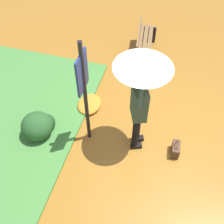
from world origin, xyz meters
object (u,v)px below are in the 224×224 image
info_sign_post (84,85)px  park_bench (143,42)px  person_with_umbrella (141,84)px  handbag (176,149)px

info_sign_post → park_bench: (2.89, -0.51, -1.04)m
person_with_umbrella → info_sign_post: size_ratio=0.89×
person_with_umbrella → handbag: (-0.10, -0.81, -1.42)m
info_sign_post → handbag: 2.18m
info_sign_post → handbag: info_sign_post is taller
person_with_umbrella → info_sign_post: bearing=100.5°
person_with_umbrella → park_bench: person_with_umbrella is taller
info_sign_post → park_bench: size_ratio=1.64×
info_sign_post → handbag: bearing=-87.6°
info_sign_post → handbag: size_ratio=6.22×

